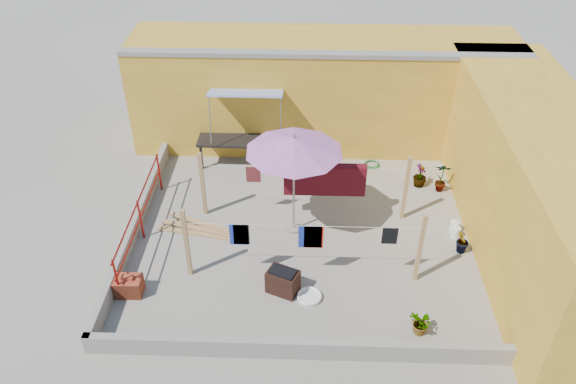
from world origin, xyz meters
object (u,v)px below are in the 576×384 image
object	(u,v)px
green_hose	(372,164)
plant_back_a	(328,167)
brick_stack	(129,286)
white_basin	(309,296)
water_jug_a	(456,232)
brazier	(283,281)
patio_umbrella	(294,145)
water_jug_b	(454,227)
outdoor_table	(229,141)

from	to	relation	value
green_hose	plant_back_a	size ratio (longest dim) A/B	0.56
brick_stack	plant_back_a	size ratio (longest dim) A/B	0.70
white_basin	water_jug_a	xyz separation A→B (m)	(3.53, 2.13, 0.09)
brazier	plant_back_a	bearing A→B (deg)	76.04
plant_back_a	brick_stack	bearing A→B (deg)	-134.21
brazier	water_jug_a	distance (m)	4.54
brick_stack	water_jug_a	world-z (taller)	brick_stack
patio_umbrella	water_jug_a	world-z (taller)	patio_umbrella
brick_stack	brazier	xyz separation A→B (m)	(3.29, 0.19, 0.07)
white_basin	plant_back_a	distance (m)	4.54
plant_back_a	water_jug_b	bearing A→B (deg)	-35.41
brick_stack	brazier	size ratio (longest dim) A/B	0.75
white_basin	green_hose	size ratio (longest dim) A/B	1.17
white_basin	plant_back_a	world-z (taller)	plant_back_a
white_basin	patio_umbrella	bearing A→B (deg)	99.83
brick_stack	green_hose	world-z (taller)	brick_stack
brick_stack	green_hose	distance (m)	7.71
patio_umbrella	green_hose	world-z (taller)	patio_umbrella
brazier	white_basin	world-z (taller)	brazier
outdoor_table	green_hose	distance (m)	4.15
white_basin	green_hose	world-z (taller)	white_basin
outdoor_table	water_jug_a	world-z (taller)	outdoor_table
water_jug_a	plant_back_a	world-z (taller)	plant_back_a
outdoor_table	water_jug_a	distance (m)	6.65
water_jug_a	water_jug_b	bearing A→B (deg)	90.00
brick_stack	brazier	distance (m)	3.30
water_jug_b	plant_back_a	size ratio (longest dim) A/B	0.42
brazier	plant_back_a	size ratio (longest dim) A/B	0.93
outdoor_table	plant_back_a	distance (m)	2.92
plant_back_a	brazier	bearing A→B (deg)	-103.96
brick_stack	green_hose	bearing A→B (deg)	42.87
water_jug_b	plant_back_a	world-z (taller)	plant_back_a
outdoor_table	brazier	xyz separation A→B (m)	(1.74, -5.06, -0.45)
green_hose	brick_stack	bearing A→B (deg)	-137.13
brazier	white_basin	bearing A→B (deg)	-19.41
brazier	white_basin	xyz separation A→B (m)	(0.57, -0.20, -0.24)
brick_stack	plant_back_a	xyz separation A→B (m)	(4.36, 4.48, 0.20)
plant_back_a	water_jug_a	bearing A→B (deg)	-37.88
outdoor_table	brick_stack	bearing A→B (deg)	-106.54
water_jug_b	green_hose	xyz separation A→B (m)	(-1.75, 2.92, -0.12)
outdoor_table	water_jug_a	bearing A→B (deg)	-28.14
water_jug_b	water_jug_a	bearing A→B (deg)	-90.00
plant_back_a	green_hose	bearing A→B (deg)	30.56
outdoor_table	brick_stack	world-z (taller)	outdoor_table
brazier	green_hose	world-z (taller)	brazier
green_hose	plant_back_a	bearing A→B (deg)	-149.44
patio_umbrella	green_hose	bearing A→B (deg)	53.60
patio_umbrella	water_jug_a	distance (m)	4.54
patio_umbrella	water_jug_b	size ratio (longest dim) A/B	7.61
brick_stack	water_jug_b	world-z (taller)	brick_stack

